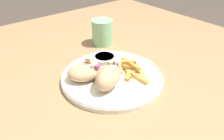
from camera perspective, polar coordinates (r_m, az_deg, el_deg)
The scene contains 7 objects.
table at distance 0.75m, azimuth 0.35°, elevation -4.53°, with size 1.30×1.30×0.71m.
plate at distance 0.67m, azimuth 0.00°, elevation -1.76°, with size 0.31×0.31×0.02m.
pita_sandwich_near at distance 0.61m, azimuth -0.93°, elevation -1.78°, with size 0.13×0.11×0.07m.
pita_sandwich_far at distance 0.65m, azimuth -7.07°, elevation -0.33°, with size 0.12×0.11×0.06m.
fries_pile at distance 0.68m, azimuth 4.75°, elevation 0.25°, with size 0.10×0.16×0.03m.
sauce_ramekin at distance 0.72m, azimuth -1.96°, elevation 2.86°, with size 0.08×0.08×0.03m.
water_glass at distance 0.88m, azimuth -2.55°, elevation 9.57°, with size 0.08×0.08×0.10m.
Camera 1 is at (-0.38, -0.46, 1.09)m, focal length 35.00 mm.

